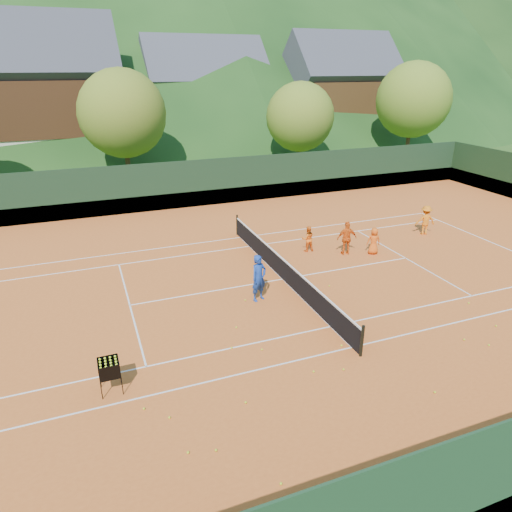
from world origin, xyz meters
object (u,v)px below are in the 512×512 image
object	(u,v)px
student_d	(425,220)
student_b	(347,238)
coach	(259,278)
chalet_right	(338,97)
chalet_mid	(205,100)
ball_hopper	(109,369)
student_c	(374,241)
student_a	(308,239)
chalet_left	(39,100)
tennis_net	(283,269)

from	to	relation	value
student_d	student_b	bearing A→B (deg)	27.10
coach	chalet_right	bearing A→B (deg)	33.95
coach	chalet_mid	distance (m)	36.38
student_d	ball_hopper	xyz separation A→B (m)	(-16.90, -7.29, -0.05)
student_c	chalet_mid	bearing A→B (deg)	-74.01
student_a	chalet_right	size ratio (longest dim) A/B	0.11
ball_hopper	chalet_mid	size ratio (longest dim) A/B	0.08
chalet_left	tennis_net	bearing A→B (deg)	-71.57
student_c	student_d	xyz separation A→B (m)	(4.19, 1.36, 0.14)
student_b	chalet_mid	distance (m)	32.86
student_b	tennis_net	world-z (taller)	student_b
student_b	student_d	distance (m)	5.53
student_b	ball_hopper	world-z (taller)	student_b
ball_hopper	chalet_mid	bearing A→B (deg)	70.91
coach	chalet_right	world-z (taller)	chalet_right
student_d	chalet_left	world-z (taller)	chalet_left
student_a	chalet_mid	size ratio (longest dim) A/B	0.10
student_a	student_b	world-z (taller)	student_b
coach	student_a	world-z (taller)	coach
chalet_left	chalet_right	xyz separation A→B (m)	(30.00, 0.00, -0.39)
chalet_right	student_d	bearing A→B (deg)	-110.93
coach	tennis_net	xyz separation A→B (m)	(1.63, 1.34, -0.43)
tennis_net	student_b	bearing A→B (deg)	20.06
student_c	chalet_mid	distance (m)	33.25
student_c	ball_hopper	bearing A→B (deg)	42.29
coach	student_b	xyz separation A→B (m)	(5.63, 2.80, -0.11)
ball_hopper	chalet_left	world-z (taller)	chalet_left
chalet_mid	chalet_right	xyz separation A→B (m)	(14.00, -4.00, 0.27)
student_b	tennis_net	xyz separation A→B (m)	(-4.00, -1.46, -0.32)
student_c	tennis_net	world-z (taller)	student_c
student_c	ball_hopper	size ratio (longest dim) A/B	1.32
chalet_left	chalet_right	distance (m)	30.00
coach	ball_hopper	bearing A→B (deg)	-170.17
student_a	student_d	size ratio (longest dim) A/B	0.80
student_c	student_d	distance (m)	4.41
chalet_mid	chalet_right	distance (m)	14.56
tennis_net	chalet_left	bearing A→B (deg)	108.43
student_d	chalet_mid	xyz separation A→B (m)	(-3.44, 31.60, 4.17)
student_c	chalet_left	distance (m)	33.10
ball_hopper	tennis_net	bearing A→B (deg)	33.21
chalet_right	chalet_mid	bearing A→B (deg)	164.05
tennis_net	ball_hopper	distance (m)	8.92
student_a	student_d	bearing A→B (deg)	-173.91
student_a	ball_hopper	size ratio (longest dim) A/B	1.28
tennis_net	chalet_mid	size ratio (longest dim) A/B	0.95
coach	ball_hopper	size ratio (longest dim) A/B	1.86
coach	ball_hopper	world-z (taller)	coach
coach	chalet_mid	xyz separation A→B (m)	(7.63, 35.34, 4.04)
student_c	student_d	bearing A→B (deg)	-144.76
ball_hopper	chalet_mid	xyz separation A→B (m)	(13.46, 38.88, 4.22)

